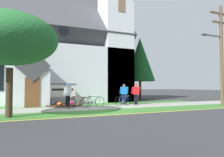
% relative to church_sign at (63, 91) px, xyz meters
% --- Properties ---
extents(ground, '(140.00, 140.00, 0.00)m').
position_rel_church_sign_xyz_m(ground, '(1.02, -0.08, -1.12)').
color(ground, '#333335').
extents(sidewalk_slab, '(32.00, 2.71, 0.01)m').
position_rel_church_sign_xyz_m(sidewalk_slab, '(0.21, -2.49, -1.12)').
color(sidewalk_slab, '#99968E').
rests_on(sidewalk_slab, ground).
extents(grass_verge, '(32.00, 2.32, 0.01)m').
position_rel_church_sign_xyz_m(grass_verge, '(0.21, -5.01, -1.12)').
color(grass_verge, '#38722D').
rests_on(grass_verge, ground).
extents(church_lawn, '(24.00, 2.04, 0.01)m').
position_rel_church_sign_xyz_m(church_lawn, '(0.21, -0.12, -1.12)').
color(church_lawn, '#38722D').
rests_on(church_lawn, ground).
extents(curb_paint_stripe, '(28.00, 0.16, 0.01)m').
position_rel_church_sign_xyz_m(curb_paint_stripe, '(0.21, -6.32, -1.12)').
color(curb_paint_stripe, yellow).
rests_on(curb_paint_stripe, ground).
extents(church_building, '(13.93, 11.36, 12.42)m').
position_rel_church_sign_xyz_m(church_building, '(0.55, 5.39, 3.49)').
color(church_building, silver).
rests_on(church_building, ground).
extents(church_sign, '(2.17, 0.18, 1.70)m').
position_rel_church_sign_xyz_m(church_sign, '(0.00, 0.00, 0.00)').
color(church_sign, slate).
rests_on(church_sign, ground).
extents(flower_bed, '(2.64, 2.64, 0.34)m').
position_rel_church_sign_xyz_m(flower_bed, '(-0.01, -0.57, -1.05)').
color(flower_bed, '#382319').
rests_on(flower_bed, ground).
extents(bicycle_black, '(1.69, 0.57, 0.78)m').
position_rel_church_sign_xyz_m(bicycle_black, '(4.38, -1.78, -0.75)').
color(bicycle_black, black).
rests_on(bicycle_black, ground).
extents(bicycle_red, '(1.76, 0.23, 0.82)m').
position_rel_church_sign_xyz_m(bicycle_red, '(1.86, -1.95, -0.75)').
color(bicycle_red, black).
rests_on(bicycle_red, ground).
extents(bicycle_silver, '(1.70, 0.63, 0.83)m').
position_rel_church_sign_xyz_m(bicycle_silver, '(0.59, -2.49, -0.75)').
color(bicycle_silver, black).
rests_on(bicycle_silver, ground).
extents(cyclist_in_red_jersey, '(0.61, 0.46, 1.67)m').
position_rel_church_sign_xyz_m(cyclist_in_red_jersey, '(5.49, -1.77, -0.15)').
color(cyclist_in_red_jersey, black).
rests_on(cyclist_in_red_jersey, ground).
extents(cyclist_in_orange_jersey, '(0.63, 0.39, 1.68)m').
position_rel_church_sign_xyz_m(cyclist_in_orange_jersey, '(4.71, -1.25, -0.14)').
color(cyclist_in_orange_jersey, '#191E38').
rests_on(cyclist_in_orange_jersey, ground).
extents(cyclist_in_blue_jersey, '(0.60, 0.43, 1.64)m').
position_rel_church_sign_xyz_m(cyclist_in_blue_jersey, '(0.14, -1.33, -0.17)').
color(cyclist_in_blue_jersey, black).
rests_on(cyclist_in_blue_jersey, ground).
extents(utility_pole, '(3.12, 0.28, 7.67)m').
position_rel_church_sign_xyz_m(utility_pole, '(10.96, -5.15, 3.13)').
color(utility_pole, brown).
rests_on(utility_pole, ground).
extents(roadside_conifer, '(3.39, 3.39, 7.03)m').
position_rel_church_sign_xyz_m(roadside_conifer, '(9.35, 3.90, 3.42)').
color(roadside_conifer, '#3D2D1E').
rests_on(roadside_conifer, ground).
extents(verge_sapling, '(4.47, 4.47, 4.98)m').
position_rel_church_sign_xyz_m(verge_sapling, '(-3.39, -5.19, 2.59)').
color(verge_sapling, '#3D2D1E').
rests_on(verge_sapling, ground).
extents(distant_hill, '(70.41, 50.95, 25.00)m').
position_rel_church_sign_xyz_m(distant_hill, '(-6.99, 69.53, -1.12)').
color(distant_hill, '#847A5B').
rests_on(distant_hill, ground).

